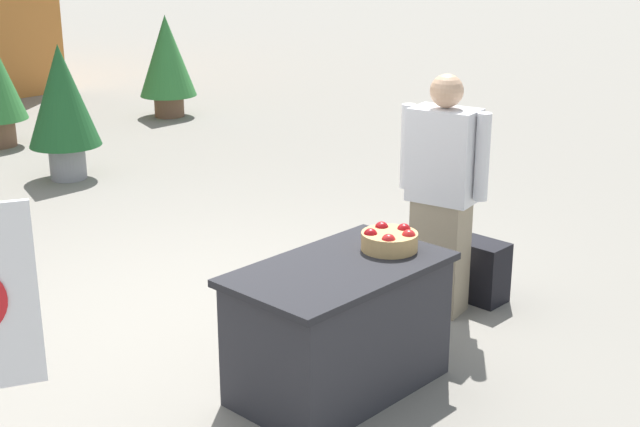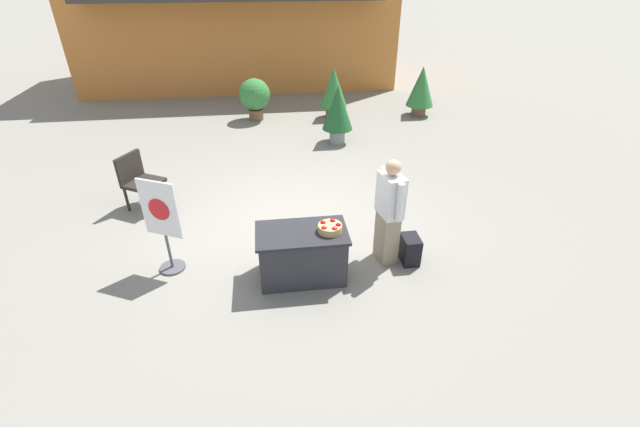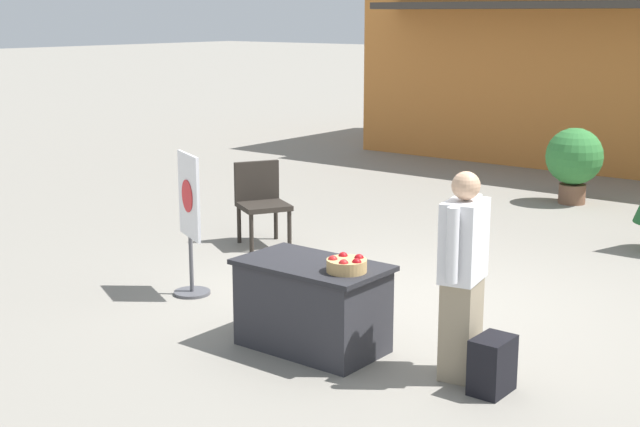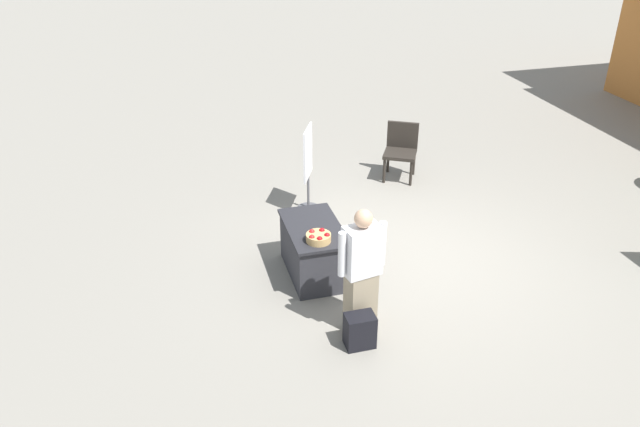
{
  "view_description": "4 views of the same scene",
  "coord_description": "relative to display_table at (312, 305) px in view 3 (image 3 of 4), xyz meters",
  "views": [
    {
      "loc": [
        -3.3,
        -4.41,
        2.47
      ],
      "look_at": [
        0.05,
        -1.24,
        0.97
      ],
      "focal_mm": 50.0,
      "sensor_mm": 36.0,
      "label": 1
    },
    {
      "loc": [
        -0.38,
        -6.15,
        3.85
      ],
      "look_at": [
        0.32,
        -0.82,
        0.61
      ],
      "focal_mm": 24.0,
      "sensor_mm": 36.0,
      "label": 2
    },
    {
      "loc": [
        4.34,
        -6.87,
        2.7
      ],
      "look_at": [
        -0.24,
        -1.04,
        1.04
      ],
      "focal_mm": 50.0,
      "sensor_mm": 36.0,
      "label": 3
    },
    {
      "loc": [
        6.88,
        -3.27,
        4.78
      ],
      "look_at": [
        0.14,
        -1.4,
        1.0
      ],
      "focal_mm": 35.0,
      "sensor_mm": 36.0,
      "label": 4
    }
  ],
  "objects": [
    {
      "name": "poster_board",
      "position": [
        -1.84,
        0.4,
        0.39
      ],
      "size": [
        0.52,
        0.36,
        1.4
      ],
      "rotation": [
        0.0,
        0.0,
        -2.02
      ],
      "color": "#4C4C51",
      "rests_on": "ground_plane"
    },
    {
      "name": "ground_plane",
      "position": [
        0.01,
        1.44,
        -0.37
      ],
      "size": [
        120.0,
        120.0,
        0.0
      ],
      "primitive_type": "plane",
      "color": "gray"
    },
    {
      "name": "patio_chair",
      "position": [
        -2.63,
        2.31,
        0.19
      ],
      "size": [
        0.75,
        0.75,
        0.98
      ],
      "rotation": [
        0.0,
        0.0,
        5.77
      ],
      "color": "#28231E",
      "rests_on": "ground_plane"
    },
    {
      "name": "display_table",
      "position": [
        0.0,
        0.0,
        0.0
      ],
      "size": [
        1.22,
        0.72,
        0.73
      ],
      "color": "#2D2D33",
      "rests_on": "ground_plane"
    },
    {
      "name": "potted_plant_near_right",
      "position": [
        -0.62,
        6.84,
        0.29
      ],
      "size": [
        0.82,
        0.82,
        1.11
      ],
      "color": "brown",
      "rests_on": "ground_plane"
    },
    {
      "name": "person_visitor",
      "position": [
        1.25,
        0.24,
        0.44
      ],
      "size": [
        0.33,
        0.6,
        1.59
      ],
      "rotation": [
        0.0,
        0.0,
        -2.96
      ],
      "color": "gray",
      "rests_on": "ground_plane"
    },
    {
      "name": "apple_basket",
      "position": [
        0.38,
        -0.04,
        0.42
      ],
      "size": [
        0.32,
        0.32,
        0.13
      ],
      "color": "tan",
      "rests_on": "display_table"
    },
    {
      "name": "backpack",
      "position": [
        1.58,
        0.12,
        -0.16
      ],
      "size": [
        0.24,
        0.34,
        0.42
      ],
      "color": "black",
      "rests_on": "ground_plane"
    }
  ]
}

